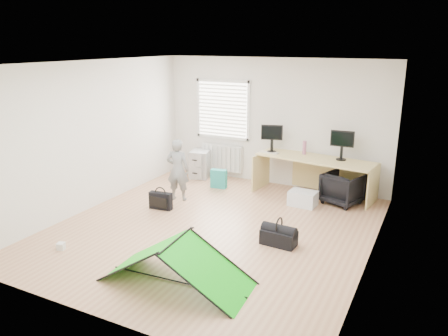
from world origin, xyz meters
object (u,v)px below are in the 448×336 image
at_px(person, 178,170).
at_px(kite, 177,262).
at_px(monitor_left, 272,142).
at_px(office_chair, 342,188).
at_px(monitor_right, 342,149).
at_px(duffel_bag, 279,238).
at_px(desk, 314,177).
at_px(filing_cabinet, 201,164).
at_px(thermos, 304,148).
at_px(laptop_bag, 161,201).
at_px(storage_crate, 303,198).

xyz_separation_m(person, kite, (1.66, -2.63, -0.31)).
xyz_separation_m(monitor_left, office_chair, (1.55, -0.24, -0.70)).
height_order(monitor_right, duffel_bag, monitor_right).
bearing_deg(duffel_bag, desk, 96.91).
bearing_deg(kite, filing_cabinet, 111.92).
relative_size(monitor_right, thermos, 1.61).
relative_size(kite, laptop_bag, 4.48).
height_order(desk, laptop_bag, desk).
xyz_separation_m(monitor_right, storage_crate, (-0.51, -0.71, -0.86)).
bearing_deg(person, duffel_bag, 144.07).
bearing_deg(desk, thermos, 152.62).
bearing_deg(laptop_bag, storage_crate, 23.45).
xyz_separation_m(thermos, duffel_bag, (0.42, -2.62, -0.81)).
distance_m(filing_cabinet, thermos, 2.46).
relative_size(monitor_right, duffel_bag, 0.83).
bearing_deg(monitor_right, storage_crate, -127.84).
xyz_separation_m(filing_cabinet, monitor_right, (3.16, -0.01, 0.69)).
distance_m(office_chair, kite, 4.07).
relative_size(storage_crate, laptop_bag, 1.18).
bearing_deg(kite, laptop_bag, 125.31).
distance_m(filing_cabinet, monitor_left, 1.86).
xyz_separation_m(filing_cabinet, office_chair, (3.28, -0.28, -0.01)).
bearing_deg(storage_crate, desk, 87.72).
height_order(desk, office_chair, desk).
distance_m(thermos, office_chair, 1.16).
distance_m(kite, duffel_bag, 1.83).
distance_m(filing_cabinet, office_chair, 3.29).
height_order(office_chair, storage_crate, office_chair).
bearing_deg(person, desk, -162.28).
bearing_deg(thermos, laptop_bag, -133.03).
height_order(person, storage_crate, person).
bearing_deg(storage_crate, office_chair, 35.06).
bearing_deg(filing_cabinet, storage_crate, -28.65).
relative_size(desk, monitor_left, 5.24).
bearing_deg(storage_crate, person, -160.81).
distance_m(office_chair, storage_crate, 0.79).
xyz_separation_m(laptop_bag, duffel_bag, (2.47, -0.42, -0.05)).
height_order(office_chair, laptop_bag, office_chair).
bearing_deg(filing_cabinet, kite, -77.45).
bearing_deg(laptop_bag, duffel_bag, -16.88).
distance_m(desk, thermos, 0.64).
xyz_separation_m(storage_crate, laptop_bag, (-2.31, -1.37, 0.02)).
relative_size(filing_cabinet, laptop_bag, 1.45).
relative_size(thermos, duffel_bag, 0.52).
bearing_deg(desk, person, -140.62).
relative_size(thermos, laptop_bag, 0.64).
xyz_separation_m(thermos, laptop_bag, (-2.05, -2.20, -0.77)).
bearing_deg(duffel_bag, person, 161.50).
bearing_deg(kite, desk, 76.86).
relative_size(desk, kite, 1.20).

